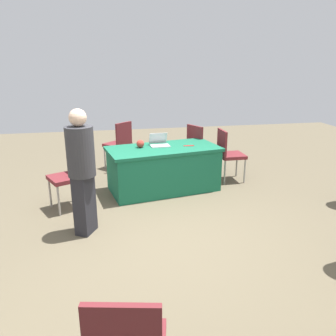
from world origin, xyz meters
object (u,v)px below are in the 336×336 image
Objects in this scene: chair_tucked_left at (120,142)px; person_attendee_standing at (82,167)px; table_foreground at (163,169)px; chair_tucked_right at (70,172)px; scissors_red at (189,146)px; chair_by_pillar at (228,152)px; laptop_silver at (159,143)px; chair_near_front at (199,146)px; yarn_ball at (140,144)px.

chair_tucked_left is 2.76m from person_attendee_standing.
table_foreground is 1.58m from chair_tucked_right.
chair_by_pillar is at bearing 18.38° from scissors_red.
table_foreground is at bearing -15.63° from person_attendee_standing.
table_foreground is at bearing 104.48° from laptop_silver.
table_foreground is 1.11m from chair_near_front.
chair_by_pillar reaches higher than laptop_silver.
laptop_silver is at bearing -168.41° from yarn_ball.
yarn_ball is (0.38, -0.06, 0.44)m from table_foreground.
laptop_silver is (-0.61, 1.22, 0.22)m from chair_tucked_left.
table_foreground is 0.44m from laptop_silver.
chair_by_pillar is at bearing -101.01° from chair_tucked_right.
laptop_silver reaches higher than yarn_ball.
chair_near_front is 2.61m from chair_tucked_right.
chair_tucked_left is 2.01m from chair_tucked_right.
table_foreground is 1.52m from chair_tucked_left.
chair_tucked_right is 0.95m from person_attendee_standing.
laptop_silver is 0.34m from yarn_ball.
chair_by_pillar is at bearing -179.03° from laptop_silver.
chair_by_pillar reaches higher than scissors_red.
chair_tucked_left is (1.49, -0.65, -0.00)m from chair_near_front.
chair_tucked_right is at bearing -75.75° from chair_by_pillar.
chair_near_front is 1.63m from chair_tucked_left.
scissors_red is (-0.49, 0.12, -0.04)m from laptop_silver.
laptop_silver is at bearing -11.93° from person_attendee_standing.
chair_tucked_left is 5.41× the size of scissors_red.
person_attendee_standing is at bearing -58.25° from chair_by_pillar.
chair_near_front is 1.02× the size of chair_by_pillar.
yarn_ball is at bearing -4.47° from person_attendee_standing.
person_attendee_standing reaches higher than laptop_silver.
scissors_red is at bearing -55.92° from chair_near_front.
person_attendee_standing is (0.60, 2.67, 0.32)m from chair_tucked_left.
table_foreground is 2.06× the size of chair_tucked_right.
chair_by_pillar is at bearing 14.58° from chair_near_front.
chair_tucked_right is 2.88× the size of laptop_silver.
chair_tucked_left is 2.91× the size of laptop_silver.
scissors_red is (-1.71, -1.34, -0.13)m from person_attendee_standing.
person_attendee_standing reaches higher than table_foreground.
person_attendee_standing is (2.10, 2.03, 0.32)m from chair_near_front.
chair_near_front is at bearing -64.70° from chair_tucked_left.
chair_tucked_left is (0.66, -1.35, 0.19)m from table_foreground.
chair_tucked_right reaches higher than table_foreground.
chair_by_pillar is 5.32× the size of scissors_red.
chair_near_front reaches higher than chair_tucked_right.
chair_tucked_left is 1.02× the size of chair_by_pillar.
chair_tucked_right is 5.35× the size of scissors_red.
chair_tucked_right is 2.01m from scissors_red.
chair_near_front reaches higher than chair_by_pillar.
scissors_red is at bearing 176.73° from yarn_ball.
chair_tucked_left is at bearing 15.28° from person_attendee_standing.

